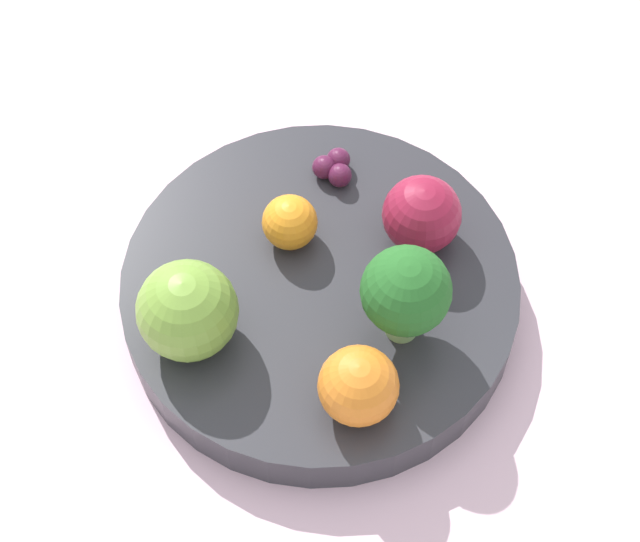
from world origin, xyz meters
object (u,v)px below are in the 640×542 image
Objects in this scene: apple_red at (187,311)px; apple_green at (422,215)px; bowl at (320,293)px; broccoli at (406,293)px; grape_cluster at (334,167)px; orange_back at (285,225)px; orange_front at (358,386)px.

apple_green is (0.01, 0.16, -0.01)m from apple_red.
bowl is 0.10m from apple_red.
broccoli reaches higher than bowl.
apple_green reaches higher than grape_cluster.
bowl is 7.10× the size of orange_back.
grape_cluster is at bearing 113.55° from apple_red.
orange_front is 0.13m from orange_back.
orange_front is at bearing -17.00° from bowl.
grape_cluster is (-0.06, 0.14, -0.02)m from apple_red.
apple_red is 1.21× the size of apple_green.
apple_red is 1.29× the size of orange_front.
broccoli reaches higher than grape_cluster.
broccoli is 0.10m from orange_back.
grape_cluster is (-0.12, 0.03, -0.04)m from broccoli.
bowl is at bearing -37.68° from grape_cluster.
apple_green reaches higher than orange_back.
broccoli reaches higher than orange_front.
apple_green is 1.41× the size of orange_back.
apple_green is 0.13m from orange_front.
orange_front reaches higher than grape_cluster.
apple_red is at bearing -93.72° from bowl.
grape_cluster is at bearing 167.47° from broccoli.
apple_green reaches higher than orange_front.
orange_front is 1.70× the size of grape_cluster.
broccoli is 1.44× the size of apple_green.
apple_green is (0.01, 0.07, 0.04)m from bowl.
broccoli is at bearing 60.81° from apple_red.
bowl is 3.50× the size of broccoli.
apple_green is at bearing 129.21° from orange_front.
broccoli is at bearing 119.74° from orange_front.
bowl is at bearing 163.00° from orange_front.
apple_red reaches higher than orange_back.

